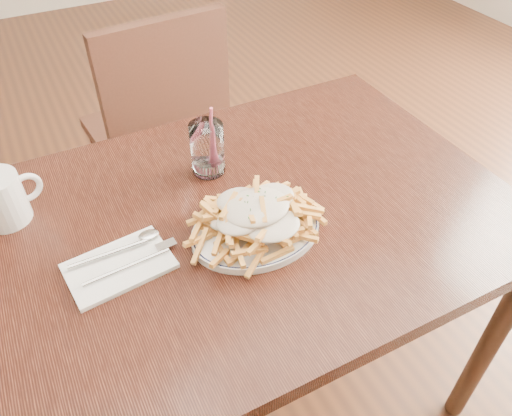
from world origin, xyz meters
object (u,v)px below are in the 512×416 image
fries_plate (256,230)px  table (235,240)px  chair_far (160,122)px  water_glass (208,151)px  coffee_mug (2,199)px  loaded_fries (256,212)px

fries_plate → table: bearing=102.0°
chair_far → water_glass: bearing=-95.5°
fries_plate → coffee_mug: bearing=147.8°
water_glass → coffee_mug: 0.44m
table → chair_far: chair_far is taller
loaded_fries → coffee_mug: (-0.44, 0.28, -0.00)m
fries_plate → water_glass: bearing=90.5°
water_glass → chair_far: bearing=84.5°
chair_far → loaded_fries: 0.89m
chair_far → table: bearing=-95.3°
water_glass → fries_plate: bearing=-89.5°
fries_plate → chair_far: bearing=86.2°
table → loaded_fries: size_ratio=4.16×
table → fries_plate: bearing=-78.0°
fries_plate → water_glass: water_glass is taller
loaded_fries → chair_far: bearing=86.2°
table → loaded_fries: loaded_fries is taller
table → water_glass: (0.01, 0.16, 0.13)m
table → coffee_mug: size_ratio=8.79×
chair_far → fries_plate: size_ratio=2.82×
fries_plate → coffee_mug: 0.52m
fries_plate → water_glass: (-0.00, 0.24, 0.05)m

